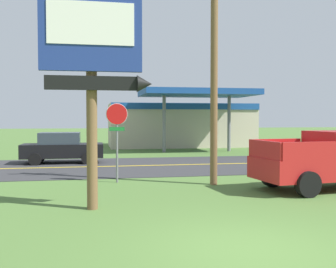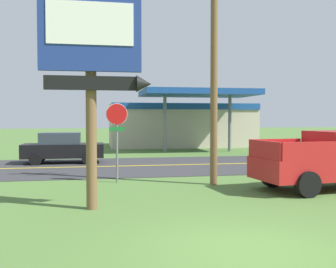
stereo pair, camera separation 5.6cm
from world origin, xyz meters
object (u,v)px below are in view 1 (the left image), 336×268
gas_station (180,124)px  pickup_red_parked_on_lawn (332,161)px  motel_sign (94,59)px  utility_pole (214,51)px  stop_sign (117,128)px  car_black_near_lane (62,148)px

gas_station → pickup_red_parked_on_lawn: gas_station is taller
motel_sign → utility_pole: bearing=37.9°
utility_pole → pickup_red_parked_on_lawn: utility_pole is taller
stop_sign → pickup_red_parked_on_lawn: stop_sign is taller
utility_pole → gas_station: bearing=81.2°
stop_sign → gas_station: gas_station is taller
motel_sign → stop_sign: 4.85m
car_black_near_lane → gas_station: bearing=52.1°
motel_sign → car_black_near_lane: size_ratio=1.39×
utility_pole → car_black_near_lane: (-5.91, 8.02, -3.95)m
motel_sign → utility_pole: size_ratio=0.65×
motel_sign → car_black_near_lane: bearing=98.5°
gas_station → stop_sign: bearing=-109.3°
gas_station → car_black_near_lane: gas_station is taller
motel_sign → gas_station: size_ratio=0.49×
motel_sign → stop_sign: size_ratio=1.98×
utility_pole → car_black_near_lane: utility_pole is taller
car_black_near_lane → motel_sign: bearing=-81.5°
stop_sign → car_black_near_lane: 7.46m
car_black_near_lane → utility_pole: bearing=-53.6°
gas_station → car_black_near_lane: (-8.95, -11.51, -1.11)m
utility_pole → motel_sign: bearing=-142.1°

